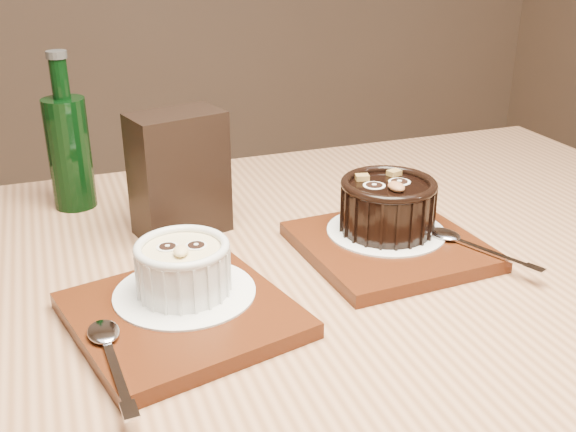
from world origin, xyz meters
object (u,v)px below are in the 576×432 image
object	(u,v)px
tray_right	(389,246)
condiment_stand	(179,174)
ramekin_white	(183,266)
table	(269,371)
tray_left	(182,315)
green_bottle	(69,149)
ramekin_dark	(388,203)

from	to	relation	value
tray_right	condiment_stand	xyz separation A→B (m)	(-0.19, 0.14, 0.06)
ramekin_white	tray_right	distance (m)	0.24
table	ramekin_white	bearing A→B (deg)	176.42
table	ramekin_white	size ratio (longest dim) A/B	14.23
tray_left	ramekin_white	bearing A→B (deg)	69.55
green_bottle	tray_right	bearing A→B (deg)	-41.25
ramekin_white	tray_right	xyz separation A→B (m)	(0.23, 0.03, -0.04)
ramekin_dark	condiment_stand	world-z (taller)	condiment_stand
table	green_bottle	bearing A→B (deg)	116.43
table	ramekin_dark	xyz separation A→B (m)	(0.16, 0.05, 0.14)
condiment_stand	table	bearing A→B (deg)	-76.29
table	condiment_stand	bearing A→B (deg)	103.71
table	tray_right	world-z (taller)	tray_right
tray_left	ramekin_white	distance (m)	0.04
ramekin_white	ramekin_dark	bearing A→B (deg)	27.34
ramekin_dark	green_bottle	bearing A→B (deg)	142.16
table	tray_left	xyz separation A→B (m)	(-0.09, -0.02, 0.10)
tray_left	tray_right	bearing A→B (deg)	12.48
tray_left	ramekin_white	xyz separation A→B (m)	(0.01, 0.02, 0.04)
table	tray_right	size ratio (longest dim) A/B	6.79
ramekin_white	tray_right	size ratio (longest dim) A/B	0.48
green_bottle	tray_left	bearing A→B (deg)	-79.41
tray_right	condiment_stand	size ratio (longest dim) A/B	1.29
table	condiment_stand	size ratio (longest dim) A/B	8.73
condiment_stand	tray_right	bearing A→B (deg)	-35.21
tray_right	ramekin_dark	bearing A→B (deg)	71.16
table	tray_right	distance (m)	0.18
table	condiment_stand	xyz separation A→B (m)	(-0.04, 0.17, 0.16)
tray_left	table	bearing A→B (deg)	12.13
ramekin_dark	tray_left	bearing A→B (deg)	-162.97
tray_left	green_bottle	world-z (taller)	green_bottle
tray_left	green_bottle	size ratio (longest dim) A/B	0.94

